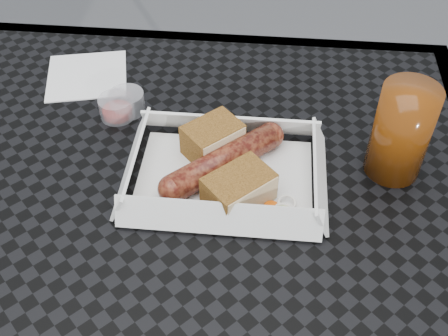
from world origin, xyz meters
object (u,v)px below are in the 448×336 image
at_px(food_tray, 225,178).
at_px(bratwurst, 224,161).
at_px(drink_glass, 401,132).
at_px(patio_table, 174,249).

distance_m(food_tray, bratwurst, 0.02).
xyz_separation_m(bratwurst, drink_glass, (0.22, 0.03, 0.04)).
height_order(bratwurst, drink_glass, drink_glass).
distance_m(food_tray, drink_glass, 0.23).
relative_size(food_tray, drink_glass, 1.72).
height_order(patio_table, bratwurst, bratwurst).
relative_size(bratwurst, drink_glass, 1.17).
distance_m(patio_table, bratwurst, 0.13).
xyz_separation_m(patio_table, food_tray, (0.06, 0.06, 0.08)).
bearing_deg(food_tray, patio_table, -135.48).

